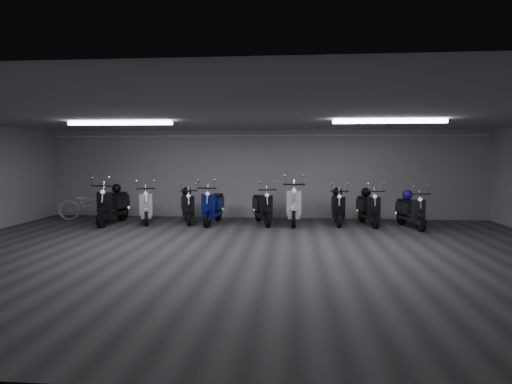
# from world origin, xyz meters

# --- Properties ---
(floor) EXTENTS (14.00, 10.00, 0.01)m
(floor) POSITION_xyz_m (0.00, 0.00, -0.01)
(floor) COLOR #343436
(floor) RESTS_ON ground
(ceiling) EXTENTS (14.00, 10.00, 0.01)m
(ceiling) POSITION_xyz_m (0.00, 0.00, 2.80)
(ceiling) COLOR gray
(ceiling) RESTS_ON ground
(back_wall) EXTENTS (14.00, 0.01, 2.80)m
(back_wall) POSITION_xyz_m (0.00, 5.00, 1.40)
(back_wall) COLOR #A1A1A4
(back_wall) RESTS_ON ground
(front_wall) EXTENTS (14.00, 0.01, 2.80)m
(front_wall) POSITION_xyz_m (0.00, -5.00, 1.40)
(front_wall) COLOR #A1A1A4
(front_wall) RESTS_ON ground
(fluor_strip_left) EXTENTS (2.40, 0.18, 0.08)m
(fluor_strip_left) POSITION_xyz_m (-3.00, 1.00, 2.74)
(fluor_strip_left) COLOR white
(fluor_strip_left) RESTS_ON ceiling
(fluor_strip_right) EXTENTS (2.40, 0.18, 0.08)m
(fluor_strip_right) POSITION_xyz_m (3.00, 1.00, 2.74)
(fluor_strip_right) COLOR white
(fluor_strip_right) RESTS_ON ceiling
(conduit) EXTENTS (13.60, 0.05, 0.05)m
(conduit) POSITION_xyz_m (0.00, 4.92, 2.62)
(conduit) COLOR white
(conduit) RESTS_ON back_wall
(scooter_0) EXTENTS (0.74, 1.97, 1.44)m
(scooter_0) POSITION_xyz_m (-4.27, 3.34, 0.72)
(scooter_0) COLOR black
(scooter_0) RESTS_ON floor
(scooter_2) EXTENTS (1.19, 1.88, 1.33)m
(scooter_2) POSITION_xyz_m (-3.39, 3.61, 0.67)
(scooter_2) COLOR silver
(scooter_2) RESTS_ON floor
(scooter_3) EXTENTS (1.05, 1.76, 1.24)m
(scooter_3) POSITION_xyz_m (-2.17, 3.76, 0.62)
(scooter_3) COLOR black
(scooter_3) RESTS_ON floor
(scooter_4) EXTENTS (0.77, 1.88, 1.36)m
(scooter_4) POSITION_xyz_m (-1.37, 3.62, 0.68)
(scooter_4) COLOR navy
(scooter_4) RESTS_ON floor
(scooter_5) EXTENTS (1.09, 1.85, 1.31)m
(scooter_5) POSITION_xyz_m (0.07, 3.70, 0.65)
(scooter_5) COLOR black
(scooter_5) RESTS_ON floor
(scooter_6) EXTENTS (0.71, 2.03, 1.50)m
(scooter_6) POSITION_xyz_m (0.99, 3.82, 0.75)
(scooter_6) COLOR white
(scooter_6) RESTS_ON floor
(scooter_7) EXTENTS (0.62, 1.71, 1.26)m
(scooter_7) POSITION_xyz_m (2.24, 3.82, 0.63)
(scooter_7) COLOR black
(scooter_7) RESTS_ON floor
(scooter_8) EXTENTS (0.83, 1.79, 1.28)m
(scooter_8) POSITION_xyz_m (3.10, 3.77, 0.64)
(scooter_8) COLOR black
(scooter_8) RESTS_ON floor
(scooter_9) EXTENTS (0.88, 1.74, 1.24)m
(scooter_9) POSITION_xyz_m (4.18, 3.39, 0.62)
(scooter_9) COLOR black
(scooter_9) RESTS_ON floor
(bicycle) EXTENTS (1.93, 0.98, 1.19)m
(bicycle) POSITION_xyz_m (-5.31, 4.03, 0.60)
(bicycle) COLOR silver
(bicycle) RESTS_ON floor
(helmet_0) EXTENTS (0.27, 0.27, 0.27)m
(helmet_0) POSITION_xyz_m (-4.26, 3.61, 1.03)
(helmet_0) COLOR black
(helmet_0) RESTS_ON scooter_0
(helmet_1) EXTENTS (0.28, 0.28, 0.28)m
(helmet_1) POSITION_xyz_m (-2.24, 3.98, 0.91)
(helmet_1) COLOR black
(helmet_1) RESTS_ON scooter_3
(helmet_2) EXTENTS (0.29, 0.29, 0.29)m
(helmet_2) POSITION_xyz_m (2.25, 4.05, 0.93)
(helmet_2) COLOR black
(helmet_2) RESTS_ON scooter_7
(helmet_3) EXTENTS (0.28, 0.28, 0.28)m
(helmet_3) POSITION_xyz_m (4.13, 3.61, 0.91)
(helmet_3) COLOR #200B7F
(helmet_3) RESTS_ON scooter_9
(helmet_4) EXTENTS (0.28, 0.28, 0.28)m
(helmet_4) POSITION_xyz_m (3.06, 4.01, 0.93)
(helmet_4) COLOR black
(helmet_4) RESTS_ON scooter_8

